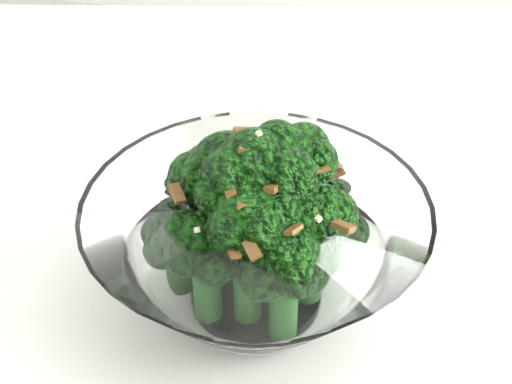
# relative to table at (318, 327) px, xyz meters

# --- Properties ---
(table) EXTENTS (1.33, 1.02, 0.75)m
(table) POSITION_rel_table_xyz_m (0.00, 0.00, 0.00)
(table) COLOR white
(table) RESTS_ON ground
(broccoli_dish) EXTENTS (0.21, 0.21, 0.13)m
(broccoli_dish) POSITION_rel_table_xyz_m (-0.04, -0.05, 0.12)
(broccoli_dish) COLOR white
(broccoli_dish) RESTS_ON table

